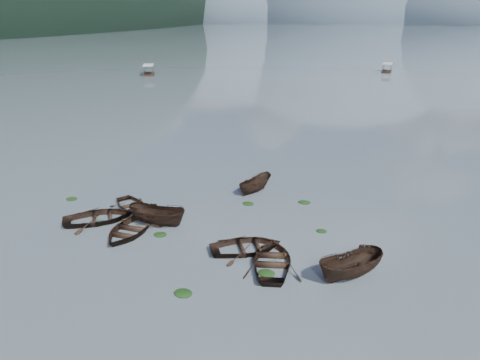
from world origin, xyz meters
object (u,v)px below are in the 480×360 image
(rowboat_3, at_px, (273,265))
(pontoon_centre, at_px, (386,72))
(pontoon_left, at_px, (149,75))
(rowboat_0, at_px, (130,233))

(rowboat_3, xyz_separation_m, pontoon_centre, (7.51, 101.40, 0.00))
(rowboat_3, distance_m, pontoon_centre, 101.68)
(rowboat_3, height_order, pontoon_left, pontoon_left)
(rowboat_0, distance_m, pontoon_centre, 102.00)
(rowboat_0, relative_size, rowboat_3, 1.01)
(rowboat_0, height_order, rowboat_3, rowboat_0)
(rowboat_0, xyz_separation_m, rowboat_3, (10.68, -1.04, 0.00))
(rowboat_0, bearing_deg, pontoon_centre, 81.37)
(rowboat_3, height_order, pontoon_centre, pontoon_centre)
(rowboat_3, relative_size, pontoon_centre, 0.88)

